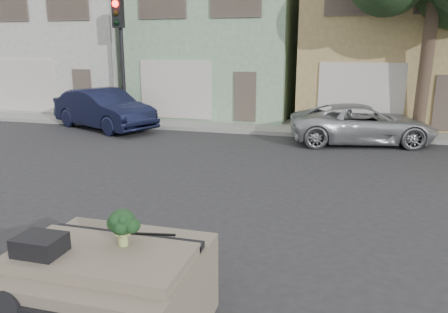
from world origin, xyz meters
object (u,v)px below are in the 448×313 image
at_px(traffic_signal, 121,64).
at_px(silver_pickup, 361,143).
at_px(broccoli, 122,227).
at_px(navy_sedan, 105,129).

bearing_deg(traffic_signal, silver_pickup, -5.94).
bearing_deg(silver_pickup, broccoli, 154.06).
xyz_separation_m(navy_sedan, silver_pickup, (9.90, -0.05, 0.00)).
height_order(navy_sedan, traffic_signal, traffic_signal).
bearing_deg(broccoli, navy_sedan, 121.52).
distance_m(silver_pickup, traffic_signal, 9.89).
height_order(silver_pickup, broccoli, broccoli).
distance_m(navy_sedan, broccoli, 13.55).
xyz_separation_m(navy_sedan, traffic_signal, (0.39, 0.94, 2.55)).
bearing_deg(broccoli, silver_pickup, 76.02).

